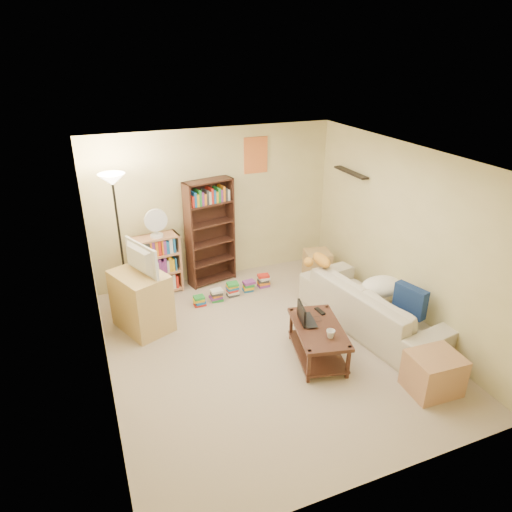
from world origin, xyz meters
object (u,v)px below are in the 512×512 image
at_px(mug, 331,334).
at_px(end_cabinet, 433,373).
at_px(tabby_cat, 319,260).
at_px(tv_stand, 142,301).
at_px(coffee_table, 318,337).
at_px(tall_bookshelf, 210,230).
at_px(desk_fan, 156,223).
at_px(short_bookshelf, 156,265).
at_px(side_table, 317,265).
at_px(laptop, 312,320).
at_px(sofa, 374,306).
at_px(floor_lamp, 115,205).
at_px(television, 137,260).

height_order(mug, end_cabinet, mug).
relative_size(tabby_cat, tv_stand, 0.63).
xyz_separation_m(tabby_cat, coffee_table, (-0.62, -1.14, -0.46)).
bearing_deg(tall_bookshelf, desk_fan, 174.12).
xyz_separation_m(mug, tall_bookshelf, (-0.66, 2.74, 0.42)).
relative_size(tall_bookshelf, short_bookshelf, 1.80).
distance_m(side_table, end_cabinet, 2.99).
distance_m(tv_stand, tall_bookshelf, 1.70).
bearing_deg(laptop, sofa, -69.27).
bearing_deg(short_bookshelf, mug, -66.51).
bearing_deg(tall_bookshelf, tabby_cat, -59.84).
bearing_deg(short_bookshelf, laptop, -62.88).
bearing_deg(coffee_table, tall_bookshelf, 117.00).
bearing_deg(coffee_table, short_bookshelf, 135.26).
xyz_separation_m(coffee_table, desk_fan, (-1.51, 2.38, 0.91)).
bearing_deg(mug, tall_bookshelf, 103.60).
xyz_separation_m(laptop, floor_lamp, (-2.07, 1.88, 1.21)).
height_order(coffee_table, mug, mug).
bearing_deg(coffee_table, end_cabinet, -35.39).
height_order(tabby_cat, tall_bookshelf, tall_bookshelf).
bearing_deg(floor_lamp, coffee_table, -44.35).
xyz_separation_m(side_table, end_cabinet, (-0.14, -2.99, -0.00)).
relative_size(tabby_cat, floor_lamp, 0.25).
distance_m(coffee_table, mug, 0.32).
distance_m(laptop, tv_stand, 2.36).
bearing_deg(tabby_cat, side_table, 61.33).
distance_m(short_bookshelf, end_cabinet, 4.27).
height_order(desk_fan, end_cabinet, desk_fan).
xyz_separation_m(laptop, tv_stand, (-1.93, 1.36, -0.05)).
relative_size(tabby_cat, coffee_table, 0.47).
height_order(laptop, desk_fan, desk_fan).
relative_size(short_bookshelf, end_cabinet, 1.71).
relative_size(sofa, tv_stand, 2.85).
bearing_deg(sofa, laptop, 89.83).
relative_size(television, short_bookshelf, 0.74).
distance_m(coffee_table, short_bookshelf, 2.89).
bearing_deg(desk_fan, mug, -59.86).
distance_m(short_bookshelf, desk_fan, 0.72).
xyz_separation_m(tabby_cat, tall_bookshelf, (-1.26, 1.35, 0.17)).
height_order(coffee_table, television, television).
relative_size(sofa, end_cabinet, 4.23).
relative_size(tall_bookshelf, side_table, 3.69).
height_order(tabby_cat, television, television).
xyz_separation_m(coffee_table, short_bookshelf, (-1.56, 2.43, 0.19)).
height_order(mug, short_bookshelf, short_bookshelf).
bearing_deg(floor_lamp, sofa, -28.54).
distance_m(tabby_cat, mug, 1.53).
xyz_separation_m(desk_fan, end_cabinet, (2.44, -3.41, -0.97)).
distance_m(tall_bookshelf, short_bookshelf, 1.02).
xyz_separation_m(short_bookshelf, side_table, (2.63, -0.47, -0.25)).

